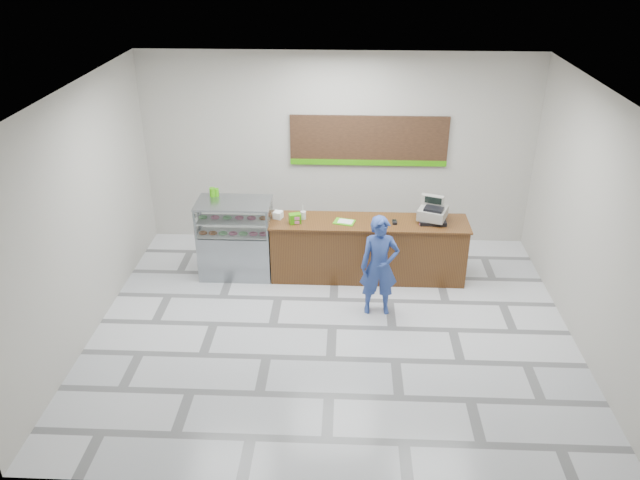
{
  "coord_description": "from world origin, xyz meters",
  "views": [
    {
      "loc": [
        0.17,
        -7.72,
        5.34
      ],
      "look_at": [
        -0.22,
        0.9,
        1.0
      ],
      "focal_mm": 35.0,
      "sensor_mm": 36.0,
      "label": 1
    }
  ],
  "objects_px": {
    "display_case": "(236,238)",
    "serving_tray": "(344,222)",
    "sales_counter": "(368,249)",
    "customer": "(379,266)",
    "cash_register": "(433,212)"
  },
  "relations": [
    {
      "from": "sales_counter",
      "to": "customer",
      "type": "height_order",
      "value": "customer"
    },
    {
      "from": "display_case",
      "to": "cash_register",
      "type": "height_order",
      "value": "cash_register"
    },
    {
      "from": "cash_register",
      "to": "serving_tray",
      "type": "height_order",
      "value": "cash_register"
    },
    {
      "from": "display_case",
      "to": "customer",
      "type": "relative_size",
      "value": 0.84
    },
    {
      "from": "sales_counter",
      "to": "serving_tray",
      "type": "xyz_separation_m",
      "value": [
        -0.4,
        -0.06,
        0.52
      ]
    },
    {
      "from": "sales_counter",
      "to": "customer",
      "type": "xyz_separation_m",
      "value": [
        0.14,
        -1.07,
        0.28
      ]
    },
    {
      "from": "serving_tray",
      "to": "display_case",
      "type": "bearing_deg",
      "value": -167.22
    },
    {
      "from": "sales_counter",
      "to": "serving_tray",
      "type": "relative_size",
      "value": 8.66
    },
    {
      "from": "sales_counter",
      "to": "display_case",
      "type": "height_order",
      "value": "display_case"
    },
    {
      "from": "display_case",
      "to": "customer",
      "type": "height_order",
      "value": "customer"
    },
    {
      "from": "customer",
      "to": "display_case",
      "type": "bearing_deg",
      "value": 152.64
    },
    {
      "from": "display_case",
      "to": "serving_tray",
      "type": "distance_m",
      "value": 1.85
    },
    {
      "from": "display_case",
      "to": "cash_register",
      "type": "distance_m",
      "value": 3.29
    },
    {
      "from": "sales_counter",
      "to": "display_case",
      "type": "bearing_deg",
      "value": -179.99
    },
    {
      "from": "sales_counter",
      "to": "display_case",
      "type": "distance_m",
      "value": 2.23
    }
  ]
}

